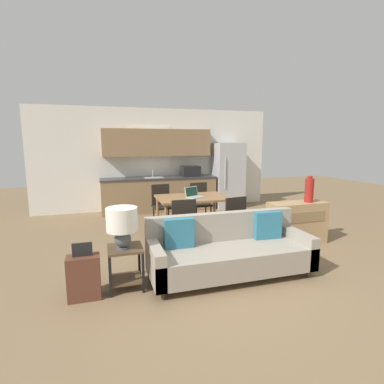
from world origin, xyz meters
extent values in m
plane|color=#7F6647|center=(0.00, 0.00, 0.00)|extent=(20.00, 20.00, 0.00)
cube|color=silver|center=(0.00, 4.63, 1.35)|extent=(6.40, 0.06, 2.70)
cube|color=white|center=(-0.17, 4.59, 1.67)|extent=(1.09, 0.01, 1.14)
cube|color=#8E704C|center=(0.00, 4.29, 0.43)|extent=(2.98, 0.62, 0.86)
cube|color=#38383A|center=(0.00, 4.29, 0.88)|extent=(3.01, 0.65, 0.04)
cube|color=#B2B5B7|center=(-0.15, 4.24, 0.90)|extent=(0.48, 0.36, 0.01)
cylinder|color=#B7BABC|center=(-0.15, 4.41, 1.02)|extent=(0.02, 0.02, 0.24)
cube|color=#8E704C|center=(0.00, 4.43, 1.80)|extent=(2.83, 0.34, 0.70)
cube|color=black|center=(0.85, 4.24, 1.04)|extent=(0.48, 0.36, 0.28)
cube|color=#B7BABC|center=(1.94, 4.24, 0.89)|extent=(0.78, 0.68, 1.79)
cylinder|color=silver|center=(1.71, 3.88, 0.98)|extent=(0.02, 0.02, 0.80)
cube|color=olive|center=(0.21, 2.00, 0.75)|extent=(1.35, 0.93, 0.04)
cylinder|color=olive|center=(-0.40, 1.59, 0.36)|extent=(0.05, 0.05, 0.73)
cylinder|color=olive|center=(0.83, 1.59, 0.36)|extent=(0.05, 0.05, 0.73)
cylinder|color=olive|center=(-0.40, 2.40, 0.36)|extent=(0.05, 0.05, 0.73)
cylinder|color=olive|center=(0.83, 2.40, 0.36)|extent=(0.05, 0.05, 0.73)
cylinder|color=#3D2D1E|center=(-0.84, -0.24, 0.05)|extent=(0.05, 0.05, 0.10)
cylinder|color=#3D2D1E|center=(1.17, -0.24, 0.05)|extent=(0.05, 0.05, 0.10)
cylinder|color=#3D2D1E|center=(-0.84, 0.40, 0.05)|extent=(0.05, 0.05, 0.10)
cylinder|color=#3D2D1E|center=(1.17, 0.40, 0.05)|extent=(0.05, 0.05, 0.10)
cube|color=gray|center=(0.17, 0.08, 0.26)|extent=(2.21, 0.80, 0.32)
cube|color=gray|center=(0.17, 0.41, 0.46)|extent=(2.21, 0.14, 0.72)
cube|color=gray|center=(-0.87, 0.08, 0.33)|extent=(0.14, 0.80, 0.46)
cube|color=gray|center=(1.20, 0.08, 0.33)|extent=(0.14, 0.80, 0.46)
cube|color=teal|center=(-0.51, 0.28, 0.62)|extent=(0.40, 0.13, 0.40)
cube|color=teal|center=(0.83, 0.28, 0.62)|extent=(0.41, 0.15, 0.40)
cube|color=brown|center=(-1.22, 0.17, 0.52)|extent=(0.42, 0.42, 0.03)
cube|color=brown|center=(-1.22, 0.17, 0.12)|extent=(0.38, 0.38, 0.02)
cube|color=black|center=(-1.42, -0.02, 0.25)|extent=(0.03, 0.03, 0.50)
cube|color=black|center=(-1.03, -0.02, 0.25)|extent=(0.03, 0.03, 0.50)
cube|color=black|center=(-1.42, 0.36, 0.25)|extent=(0.03, 0.03, 0.50)
cube|color=black|center=(-1.03, 0.36, 0.25)|extent=(0.03, 0.03, 0.50)
cylinder|color=#4C515B|center=(-1.25, 0.14, 0.54)|extent=(0.16, 0.16, 0.02)
sphere|color=#4C515B|center=(-1.25, 0.14, 0.65)|extent=(0.20, 0.20, 0.20)
cylinder|color=white|center=(-1.25, 0.14, 0.90)|extent=(0.38, 0.38, 0.29)
cube|color=tan|center=(1.87, 0.99, 0.38)|extent=(1.05, 0.40, 0.75)
cube|color=olive|center=(1.87, 0.79, 0.53)|extent=(0.84, 0.01, 0.18)
cylinder|color=maroon|center=(2.07, 0.96, 0.97)|extent=(0.15, 0.15, 0.42)
cylinder|color=maroon|center=(2.07, 0.96, 1.20)|extent=(0.08, 0.08, 0.05)
cube|color=black|center=(-0.22, 1.26, 0.44)|extent=(0.42, 0.42, 0.04)
cube|color=black|center=(-0.22, 1.07, 0.68)|extent=(0.40, 0.03, 0.45)
cylinder|color=black|center=(-0.05, 1.43, 0.21)|extent=(0.03, 0.03, 0.42)
cylinder|color=black|center=(-0.39, 1.43, 0.21)|extent=(0.03, 0.03, 0.42)
cylinder|color=black|center=(-0.05, 1.09, 0.21)|extent=(0.03, 0.03, 0.42)
cylinder|color=black|center=(-0.39, 1.09, 0.21)|extent=(0.03, 0.03, 0.42)
cube|color=black|center=(0.65, 1.22, 0.44)|extent=(0.48, 0.48, 0.04)
cube|color=black|center=(0.68, 1.02, 0.68)|extent=(0.40, 0.09, 0.45)
cylinder|color=black|center=(0.79, 1.41, 0.21)|extent=(0.03, 0.03, 0.42)
cylinder|color=black|center=(0.45, 1.36, 0.21)|extent=(0.03, 0.03, 0.42)
cylinder|color=black|center=(0.84, 1.07, 0.21)|extent=(0.03, 0.03, 0.42)
cylinder|color=black|center=(0.50, 1.02, 0.21)|extent=(0.03, 0.03, 0.42)
cube|color=black|center=(0.65, 2.74, 0.44)|extent=(0.42, 0.42, 0.04)
cube|color=black|center=(0.65, 2.94, 0.68)|extent=(0.40, 0.03, 0.45)
cylinder|color=black|center=(0.48, 2.57, 0.21)|extent=(0.03, 0.03, 0.42)
cylinder|color=black|center=(0.82, 2.57, 0.21)|extent=(0.03, 0.03, 0.42)
cylinder|color=black|center=(0.48, 2.91, 0.21)|extent=(0.03, 0.03, 0.42)
cylinder|color=black|center=(0.82, 2.91, 0.21)|extent=(0.03, 0.03, 0.42)
cube|color=black|center=(-0.22, 2.73, 0.44)|extent=(0.46, 0.46, 0.04)
cube|color=black|center=(-0.24, 2.93, 0.68)|extent=(0.40, 0.07, 0.45)
cylinder|color=black|center=(-0.37, 2.55, 0.21)|extent=(0.03, 0.03, 0.42)
cylinder|color=black|center=(-0.03, 2.58, 0.21)|extent=(0.03, 0.03, 0.42)
cylinder|color=black|center=(-0.40, 2.89, 0.21)|extent=(0.03, 0.03, 0.42)
cylinder|color=black|center=(-0.06, 2.92, 0.21)|extent=(0.03, 0.03, 0.42)
cube|color=#B7BABC|center=(0.25, 1.90, 0.78)|extent=(0.38, 0.34, 0.02)
cube|color=#B7BABC|center=(0.19, 2.01, 0.87)|extent=(0.31, 0.19, 0.20)
cube|color=#143828|center=(0.20, 2.00, 0.87)|extent=(0.27, 0.16, 0.17)
cube|color=brown|center=(-1.71, 0.05, 0.26)|extent=(0.37, 0.22, 0.52)
cube|color=black|center=(-1.71, 0.05, 0.60)|extent=(0.22, 0.02, 0.16)
camera|label=1|loc=(-1.46, -3.45, 1.82)|focal=28.00mm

